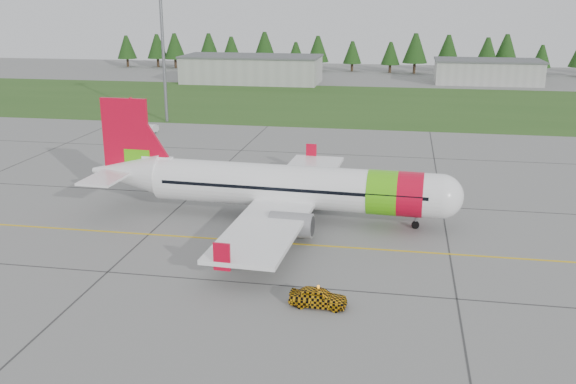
# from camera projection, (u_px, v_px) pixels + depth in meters

# --- Properties ---
(ground) EXTENTS (320.00, 320.00, 0.00)m
(ground) POSITION_uv_depth(u_px,v_px,m) (309.00, 288.00, 44.57)
(ground) COLOR gray
(ground) RESTS_ON ground
(aircraft) EXTENTS (34.68, 31.93, 10.50)m
(aircraft) POSITION_uv_depth(u_px,v_px,m) (285.00, 187.00, 57.76)
(aircraft) COLOR white
(aircraft) RESTS_ON ground
(follow_me_car) EXTENTS (1.36, 1.58, 3.81)m
(follow_me_car) POSITION_uv_depth(u_px,v_px,m) (318.00, 279.00, 41.36)
(follow_me_car) COLOR #FFB50E
(follow_me_car) RESTS_ON ground
(service_van) EXTENTS (1.43, 1.35, 4.09)m
(service_van) POSITION_uv_depth(u_px,v_px,m) (149.00, 120.00, 94.55)
(service_van) COLOR silver
(service_van) RESTS_ON ground
(grass_strip) EXTENTS (320.00, 50.00, 0.03)m
(grass_strip) POSITION_uv_depth(u_px,v_px,m) (372.00, 104.00, 121.82)
(grass_strip) COLOR #30561E
(grass_strip) RESTS_ON ground
(taxi_guideline) EXTENTS (120.00, 0.25, 0.02)m
(taxi_guideline) POSITION_uv_depth(u_px,v_px,m) (324.00, 246.00, 52.10)
(taxi_guideline) COLOR gold
(taxi_guideline) RESTS_ON ground
(hangar_west) EXTENTS (32.00, 14.00, 6.00)m
(hangar_west) POSITION_uv_depth(u_px,v_px,m) (252.00, 70.00, 152.41)
(hangar_west) COLOR #A8A8A3
(hangar_west) RESTS_ON ground
(hangar_east) EXTENTS (24.00, 12.00, 5.20)m
(hangar_east) POSITION_uv_depth(u_px,v_px,m) (487.00, 72.00, 150.75)
(hangar_east) COLOR #A8A8A3
(hangar_east) RESTS_ON ground
(floodlight_mast) EXTENTS (0.50, 0.50, 20.00)m
(floodlight_mast) POSITION_uv_depth(u_px,v_px,m) (164.00, 59.00, 101.73)
(floodlight_mast) COLOR slate
(floodlight_mast) RESTS_ON ground
(treeline) EXTENTS (160.00, 8.00, 10.00)m
(treeline) POSITION_uv_depth(u_px,v_px,m) (384.00, 54.00, 173.13)
(treeline) COLOR #1C3F14
(treeline) RESTS_ON ground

